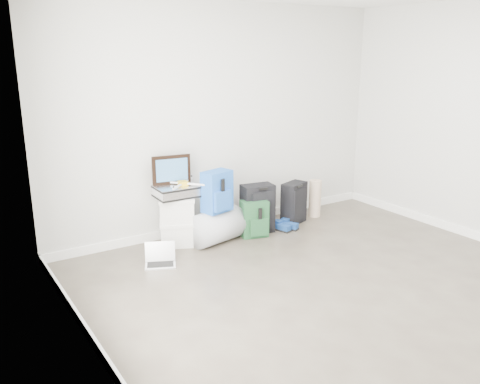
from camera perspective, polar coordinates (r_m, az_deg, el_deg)
ground at (r=4.69m, az=14.46°, el=-12.26°), size 5.00×5.00×0.00m
room_envelope at (r=4.19m, az=15.90°, el=9.13°), size 4.52×5.02×2.71m
boxes_stack at (r=5.81m, az=-7.09°, el=-3.22°), size 0.49×0.45×0.56m
briefcase at (r=5.71m, az=-7.20°, el=0.06°), size 0.46×0.34×0.13m
painting at (r=5.74m, az=-7.71°, el=2.49°), size 0.44×0.10×0.33m
drone at (r=5.70m, az=-6.42°, el=0.99°), size 0.41×0.41×0.05m
duffel_bag at (r=5.87m, az=-2.66°, el=-3.88°), size 0.69×0.50×0.38m
blue_backpack at (r=5.71m, az=-2.55°, el=-0.03°), size 0.37×0.31×0.47m
large_suitcase at (r=6.15m, az=2.02°, el=-1.89°), size 0.41×0.30×0.59m
green_backpack at (r=6.04m, az=1.65°, el=-3.10°), size 0.35×0.29×0.44m
carry_on at (r=6.53m, az=6.11°, el=-1.23°), size 0.38×0.31×0.53m
shoes at (r=6.33m, az=5.06°, el=-3.89°), size 0.29×0.27×0.08m
rolled_rug at (r=6.83m, az=8.41°, el=-0.71°), size 0.16×0.16×0.49m
laptop at (r=5.39m, az=-8.94°, el=-7.47°), size 0.38×0.33×0.22m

